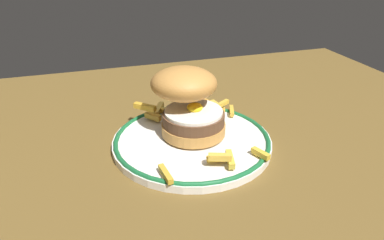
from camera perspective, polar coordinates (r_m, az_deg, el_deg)
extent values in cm
cube|color=brown|center=(56.49, -3.15, -7.86)|extent=(124.27, 94.31, 4.00)
cylinder|color=white|center=(58.43, 0.00, -3.50)|extent=(26.08, 26.08, 1.20)
torus|color=#196033|center=(58.13, 0.00, -2.99)|extent=(25.68, 25.68, 0.80)
cylinder|color=#B97F3B|center=(58.54, 0.24, -1.31)|extent=(10.59, 10.59, 1.80)
cylinder|color=#533622|center=(57.69, 0.25, 0.29)|extent=(10.21, 10.21, 1.86)
cylinder|color=white|center=(57.17, 0.25, 1.35)|extent=(9.51, 9.51, 0.50)
ellipsoid|color=yellow|center=(57.15, 0.47, 2.08)|extent=(2.60, 2.60, 1.40)
ellipsoid|color=#BC803C|center=(56.98, -1.31, 5.95)|extent=(14.11, 14.28, 5.99)
cube|color=gold|center=(51.62, 6.20, -6.31)|extent=(1.88, 4.15, 0.88)
cube|color=gold|center=(63.69, -6.33, 0.56)|extent=(2.80, 3.05, 0.96)
cube|color=gold|center=(53.60, 11.05, -5.34)|extent=(1.95, 3.23, 0.84)
cube|color=gold|center=(50.20, 4.52, -6.00)|extent=(3.40, 1.94, 0.92)
cube|color=gold|center=(63.04, -7.64, 2.11)|extent=(3.74, 3.62, 0.95)
cube|color=gold|center=(48.52, -4.29, -8.69)|extent=(1.26, 4.15, 0.79)
cube|color=#ECA94F|center=(64.93, -0.73, 1.16)|extent=(1.57, 3.46, 0.72)
cube|color=gold|center=(67.85, -1.69, 2.42)|extent=(3.29, 1.36, 0.91)
cube|color=gold|center=(64.93, 4.70, 2.50)|extent=(3.98, 2.93, 0.74)
cube|color=gold|center=(66.25, 6.44, 1.53)|extent=(1.95, 3.71, 0.71)
cube|color=gold|center=(65.50, -4.06, 1.38)|extent=(2.81, 3.17, 0.83)
cube|color=gold|center=(66.44, -5.44, 1.77)|extent=(3.04, 4.69, 0.95)
cube|color=gold|center=(65.87, 1.56, 3.33)|extent=(1.90, 3.70, 0.89)
cube|color=gold|center=(51.71, 4.40, -6.24)|extent=(3.75, 1.51, 0.75)
cube|color=gold|center=(64.36, -1.90, 0.89)|extent=(3.08, 0.73, 0.71)
cube|color=gold|center=(67.42, 4.08, 2.23)|extent=(1.70, 4.36, 1.00)
cube|color=black|center=(83.40, -2.54, 5.91)|extent=(5.80, 7.09, 0.70)
cube|color=silver|center=(90.87, -0.50, 7.66)|extent=(8.09, 9.85, 0.24)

